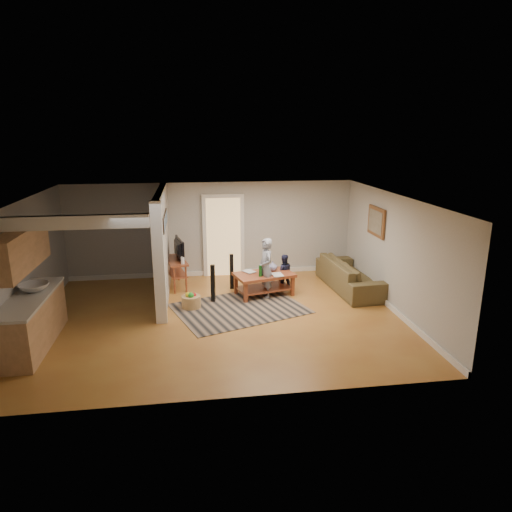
{
  "coord_description": "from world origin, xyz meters",
  "views": [
    {
      "loc": [
        -0.52,
        -8.88,
        3.78
      ],
      "look_at": [
        0.86,
        0.76,
        1.1
      ],
      "focal_mm": 32.0,
      "sensor_mm": 36.0,
      "label": 1
    }
  ],
  "objects_px": {
    "speaker_left": "(213,283)",
    "sofa": "(350,289)",
    "child": "(265,297)",
    "speaker_right": "(232,271)",
    "toddler": "(283,289)",
    "coffee_table": "(265,278)",
    "tv_console": "(176,262)",
    "toy_basket": "(191,301)"
  },
  "relations": [
    {
      "from": "tv_console",
      "to": "speaker_left",
      "type": "height_order",
      "value": "tv_console"
    },
    {
      "from": "speaker_right",
      "to": "toddler",
      "type": "relative_size",
      "value": 0.99
    },
    {
      "from": "speaker_left",
      "to": "speaker_right",
      "type": "height_order",
      "value": "speaker_right"
    },
    {
      "from": "speaker_left",
      "to": "speaker_right",
      "type": "distance_m",
      "value": 0.98
    },
    {
      "from": "tv_console",
      "to": "coffee_table",
      "type": "bearing_deg",
      "value": -34.71
    },
    {
      "from": "child",
      "to": "toy_basket",
      "type": "bearing_deg",
      "value": -87.34
    },
    {
      "from": "speaker_left",
      "to": "speaker_right",
      "type": "bearing_deg",
      "value": 75.78
    },
    {
      "from": "tv_console",
      "to": "speaker_right",
      "type": "relative_size",
      "value": 1.35
    },
    {
      "from": "sofa",
      "to": "toddler",
      "type": "height_order",
      "value": "toddler"
    },
    {
      "from": "coffee_table",
      "to": "speaker_left",
      "type": "height_order",
      "value": "speaker_left"
    },
    {
      "from": "sofa",
      "to": "toddler",
      "type": "bearing_deg",
      "value": 79.62
    },
    {
      "from": "speaker_left",
      "to": "sofa",
      "type": "bearing_deg",
      "value": 23.54
    },
    {
      "from": "child",
      "to": "sofa",
      "type": "bearing_deg",
      "value": 85.02
    },
    {
      "from": "toy_basket",
      "to": "toddler",
      "type": "height_order",
      "value": "toddler"
    },
    {
      "from": "tv_console",
      "to": "speaker_right",
      "type": "distance_m",
      "value": 1.39
    },
    {
      "from": "sofa",
      "to": "toy_basket",
      "type": "bearing_deg",
      "value": 96.57
    },
    {
      "from": "speaker_left",
      "to": "coffee_table",
      "type": "bearing_deg",
      "value": 30.39
    },
    {
      "from": "sofa",
      "to": "child",
      "type": "bearing_deg",
      "value": 93.12
    },
    {
      "from": "toy_basket",
      "to": "sofa",
      "type": "bearing_deg",
      "value": 10.38
    },
    {
      "from": "tv_console",
      "to": "toy_basket",
      "type": "xyz_separation_m",
      "value": [
        0.34,
        -1.47,
        -0.49
      ]
    },
    {
      "from": "coffee_table",
      "to": "speaker_right",
      "type": "height_order",
      "value": "speaker_right"
    },
    {
      "from": "sofa",
      "to": "child",
      "type": "relative_size",
      "value": 1.73
    },
    {
      "from": "child",
      "to": "toddler",
      "type": "relative_size",
      "value": 1.59
    },
    {
      "from": "tv_console",
      "to": "toy_basket",
      "type": "distance_m",
      "value": 1.59
    },
    {
      "from": "toy_basket",
      "to": "coffee_table",
      "type": "bearing_deg",
      "value": 19.22
    },
    {
      "from": "toddler",
      "to": "child",
      "type": "bearing_deg",
      "value": 45.92
    },
    {
      "from": "speaker_left",
      "to": "child",
      "type": "xyz_separation_m",
      "value": [
        1.24,
        0.15,
        -0.44
      ]
    },
    {
      "from": "speaker_right",
      "to": "toy_basket",
      "type": "distance_m",
      "value": 1.54
    },
    {
      "from": "coffee_table",
      "to": "toddler",
      "type": "xyz_separation_m",
      "value": [
        0.52,
        0.3,
        -0.41
      ]
    },
    {
      "from": "sofa",
      "to": "speaker_left",
      "type": "distance_m",
      "value": 3.45
    },
    {
      "from": "speaker_left",
      "to": "toy_basket",
      "type": "bearing_deg",
      "value": -132.1
    },
    {
      "from": "coffee_table",
      "to": "toy_basket",
      "type": "distance_m",
      "value": 1.86
    },
    {
      "from": "sofa",
      "to": "toddler",
      "type": "xyz_separation_m",
      "value": [
        -1.64,
        0.19,
        0.0
      ]
    },
    {
      "from": "tv_console",
      "to": "child",
      "type": "distance_m",
      "value": 2.4
    },
    {
      "from": "speaker_left",
      "to": "child",
      "type": "height_order",
      "value": "speaker_left"
    },
    {
      "from": "speaker_right",
      "to": "toddler",
      "type": "distance_m",
      "value": 1.35
    },
    {
      "from": "tv_console",
      "to": "child",
      "type": "relative_size",
      "value": 0.84
    },
    {
      "from": "sofa",
      "to": "toy_basket",
      "type": "relative_size",
      "value": 5.82
    },
    {
      "from": "coffee_table",
      "to": "speaker_right",
      "type": "xyz_separation_m",
      "value": [
        -0.74,
        0.53,
        0.03
      ]
    },
    {
      "from": "sofa",
      "to": "speaker_left",
      "type": "relative_size",
      "value": 2.78
    },
    {
      "from": "sofa",
      "to": "coffee_table",
      "type": "bearing_deg",
      "value": 89.05
    },
    {
      "from": "tv_console",
      "to": "toy_basket",
      "type": "height_order",
      "value": "tv_console"
    }
  ]
}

